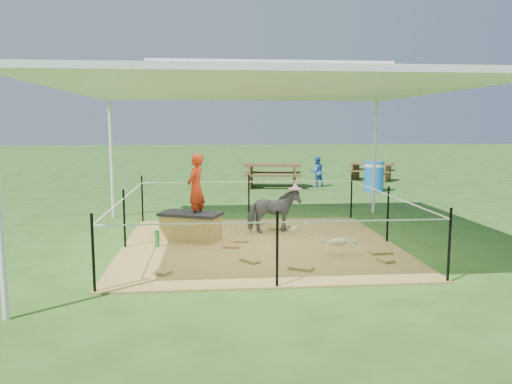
{
  "coord_description": "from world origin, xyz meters",
  "views": [
    {
      "loc": [
        -0.83,
        -8.29,
        2.05
      ],
      "look_at": [
        0.0,
        0.6,
        0.85
      ],
      "focal_mm": 35.0,
      "sensor_mm": 36.0,
      "label": 1
    }
  ],
  "objects": [
    {
      "name": "canopy_tent",
      "position": [
        0.0,
        0.0,
        2.69
      ],
      "size": [
        6.3,
        6.3,
        2.9
      ],
      "color": "silver",
      "rests_on": "ground"
    },
    {
      "name": "straw_bale",
      "position": [
        -1.17,
        0.43,
        0.25
      ],
      "size": [
        1.1,
        0.84,
        0.44
      ],
      "primitive_type": "cube",
      "rotation": [
        0.0,
        0.0,
        -0.4
      ],
      "color": "#A87B3D",
      "rests_on": "hay_patch"
    },
    {
      "name": "rope_fence",
      "position": [
        0.0,
        -0.0,
        0.64
      ],
      "size": [
        4.54,
        4.54,
        1.0
      ],
      "color": "black",
      "rests_on": "ground"
    },
    {
      "name": "ground",
      "position": [
        0.0,
        0.0,
        0.0
      ],
      "size": [
        90.0,
        90.0,
        0.0
      ],
      "primitive_type": "plane",
      "color": "#2D5919",
      "rests_on": "ground"
    },
    {
      "name": "trash_barrel",
      "position": [
        4.26,
        6.72,
        0.47
      ],
      "size": [
        0.77,
        0.77,
        0.93
      ],
      "primitive_type": "cylinder",
      "rotation": [
        0.0,
        0.0,
        0.36
      ],
      "color": "blue",
      "rests_on": "ground"
    },
    {
      "name": "distant_person",
      "position": [
        2.75,
        8.07,
        0.51
      ],
      "size": [
        0.6,
        0.54,
        1.01
      ],
      "primitive_type": "imported",
      "rotation": [
        0.0,
        0.0,
        3.51
      ],
      "color": "blue",
      "rests_on": "ground"
    },
    {
      "name": "green_bottle",
      "position": [
        -1.72,
        -0.02,
        0.17
      ],
      "size": [
        0.1,
        0.1,
        0.27
      ],
      "primitive_type": "cylinder",
      "rotation": [
        0.0,
        0.0,
        -0.4
      ],
      "color": "#1B7D39",
      "rests_on": "hay_patch"
    },
    {
      "name": "woman",
      "position": [
        -1.07,
        0.43,
        1.06
      ],
      "size": [
        0.43,
        0.51,
        1.19
      ],
      "primitive_type": "imported",
      "rotation": [
        0.0,
        0.0,
        -1.97
      ],
      "color": "red",
      "rests_on": "straw_bale"
    },
    {
      "name": "dark_cloth",
      "position": [
        -1.17,
        0.43,
        0.5
      ],
      "size": [
        1.19,
        0.91,
        0.05
      ],
      "primitive_type": "cube",
      "rotation": [
        0.0,
        0.0,
        -0.4
      ],
      "color": "black",
      "rests_on": "straw_bale"
    },
    {
      "name": "picnic_table_near",
      "position": [
        1.25,
        8.03,
        0.39
      ],
      "size": [
        2.05,
        1.61,
        0.78
      ],
      "primitive_type": "cube",
      "rotation": [
        0.0,
        0.0,
        -0.15
      ],
      "color": "#552F1D",
      "rests_on": "ground"
    },
    {
      "name": "hay_patch",
      "position": [
        0.0,
        0.0,
        0.01
      ],
      "size": [
        4.6,
        4.6,
        0.03
      ],
      "primitive_type": "cube",
      "color": "brown",
      "rests_on": "ground"
    },
    {
      "name": "picnic_table_far",
      "position": [
        5.19,
        9.78,
        0.32
      ],
      "size": [
        1.91,
        1.76,
        0.65
      ],
      "primitive_type": "cube",
      "rotation": [
        0.0,
        0.0,
        -0.54
      ],
      "color": "brown",
      "rests_on": "ground"
    },
    {
      "name": "pony",
      "position": [
        0.36,
        0.89,
        0.44
      ],
      "size": [
        1.04,
        0.62,
        0.82
      ],
      "primitive_type": "imported",
      "rotation": [
        0.0,
        0.0,
        1.76
      ],
      "color": "#4F5054",
      "rests_on": "hay_patch"
    },
    {
      "name": "pink_hat",
      "position": [
        0.36,
        0.89,
        0.91
      ],
      "size": [
        0.26,
        0.26,
        0.12
      ],
      "primitive_type": "cylinder",
      "color": "pink",
      "rests_on": "pony"
    },
    {
      "name": "foal",
      "position": [
        1.16,
        -0.84,
        0.27
      ],
      "size": [
        0.93,
        0.61,
        0.48
      ],
      "primitive_type": null,
      "rotation": [
        0.0,
        0.0,
        0.15
      ],
      "color": "beige",
      "rests_on": "hay_patch"
    }
  ]
}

